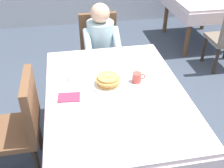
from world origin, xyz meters
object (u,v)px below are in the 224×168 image
object	(u,v)px
fork_left_of_plate	(85,89)
knife_right_of_plate	(131,84)
breakfast_stack	(108,80)
cup_coffee	(137,77)
plate_breakfast	(108,84)
dining_table_main	(115,99)
chair_left_side	(22,122)
spoon_near_edge	(117,112)
syrup_pitcher	(70,77)
background_table_far	(201,5)
diner_person	(101,43)
chair_diner	(99,48)

from	to	relation	value
fork_left_of_plate	knife_right_of_plate	xyz separation A→B (m)	(0.38, 0.00, 0.00)
breakfast_stack	cup_coffee	distance (m)	0.25
plate_breakfast	knife_right_of_plate	xyz separation A→B (m)	(0.19, -0.02, -0.01)
cup_coffee	knife_right_of_plate	size ratio (longest dim) A/B	0.57
dining_table_main	breakfast_stack	world-z (taller)	breakfast_stack
chair_left_side	spoon_near_edge	bearing A→B (deg)	-109.83
syrup_pitcher	fork_left_of_plate	world-z (taller)	syrup_pitcher
cup_coffee	spoon_near_edge	size ratio (longest dim) A/B	0.75
spoon_near_edge	fork_left_of_plate	bearing A→B (deg)	123.96
chair_left_side	plate_breakfast	bearing A→B (deg)	-83.33
chair_left_side	plate_breakfast	xyz separation A→B (m)	(0.72, 0.08, 0.22)
knife_right_of_plate	background_table_far	bearing A→B (deg)	-38.27
chair_left_side	cup_coffee	xyz separation A→B (m)	(0.97, 0.09, 0.25)
breakfast_stack	fork_left_of_plate	size ratio (longest dim) A/B	1.14
diner_person	spoon_near_edge	bearing A→B (deg)	86.91
syrup_pitcher	knife_right_of_plate	bearing A→B (deg)	-16.05
chair_left_side	breakfast_stack	xyz separation A→B (m)	(0.73, 0.08, 0.26)
syrup_pitcher	spoon_near_edge	distance (m)	0.56
diner_person	background_table_far	distance (m)	2.13
plate_breakfast	background_table_far	size ratio (longest dim) A/B	0.25
fork_left_of_plate	spoon_near_edge	world-z (taller)	same
breakfast_stack	chair_left_side	bearing A→B (deg)	-173.40
knife_right_of_plate	syrup_pitcher	bearing A→B (deg)	73.67
knife_right_of_plate	chair_diner	bearing A→B (deg)	5.61
plate_breakfast	knife_right_of_plate	world-z (taller)	plate_breakfast
chair_left_side	background_table_far	bearing A→B (deg)	-49.61
dining_table_main	chair_left_side	size ratio (longest dim) A/B	1.64
plate_breakfast	breakfast_stack	bearing A→B (deg)	-13.03
chair_diner	plate_breakfast	bearing A→B (deg)	85.99
dining_table_main	syrup_pitcher	distance (m)	0.42
knife_right_of_plate	spoon_near_edge	world-z (taller)	same
breakfast_stack	knife_right_of_plate	xyz separation A→B (m)	(0.19, -0.02, -0.05)
breakfast_stack	diner_person	bearing A→B (deg)	85.50
chair_diner	background_table_far	bearing A→B (deg)	-150.14
fork_left_of_plate	spoon_near_edge	xyz separation A→B (m)	(0.20, -0.33, 0.00)
chair_left_side	spoon_near_edge	world-z (taller)	chair_left_side
dining_table_main	chair_left_side	xyz separation A→B (m)	(-0.77, 0.00, -0.12)
knife_right_of_plate	breakfast_stack	bearing A→B (deg)	83.82
chair_left_side	knife_right_of_plate	world-z (taller)	chair_left_side
dining_table_main	chair_diner	bearing A→B (deg)	88.61
syrup_pitcher	plate_breakfast	bearing A→B (deg)	-21.98
chair_diner	spoon_near_edge	bearing A→B (deg)	87.25
breakfast_stack	fork_left_of_plate	bearing A→B (deg)	-174.27
spoon_near_edge	breakfast_stack	bearing A→B (deg)	93.65
cup_coffee	chair_left_side	bearing A→B (deg)	-174.54
diner_person	syrup_pitcher	bearing A→B (deg)	65.09
breakfast_stack	spoon_near_edge	world-z (taller)	breakfast_stack
dining_table_main	breakfast_stack	xyz separation A→B (m)	(-0.04, 0.08, 0.14)
chair_left_side	breakfast_stack	distance (m)	0.78
diner_person	syrup_pitcher	size ratio (longest dim) A/B	14.00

